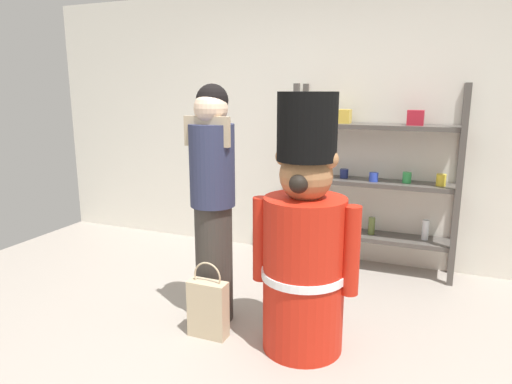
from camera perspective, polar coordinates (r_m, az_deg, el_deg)
ground_plane at (r=2.98m, az=-2.19°, el=-21.20°), size 6.40×6.40×0.00m
back_wall at (r=4.58m, az=9.33°, el=7.99°), size 6.40×0.12×2.60m
merchandise_shelf at (r=4.34m, az=14.42°, el=1.53°), size 1.47×0.35×1.71m
teddy_bear_guard at (r=2.91m, az=6.01°, el=-6.55°), size 0.69×0.54×1.64m
person_shopper at (r=3.23m, az=-5.37°, el=-0.81°), size 0.33×0.31×1.69m
shopping_bag at (r=3.23m, az=-5.96°, el=-14.09°), size 0.27×0.11×0.54m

